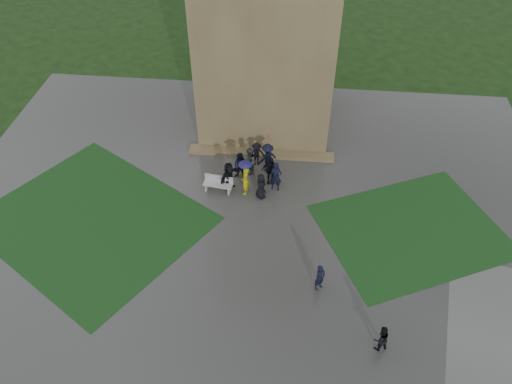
# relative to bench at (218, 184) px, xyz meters

# --- Properties ---
(ground) EXTENTS (120.00, 120.00, 0.00)m
(ground) POSITION_rel_bench_xyz_m (2.12, -7.08, -0.52)
(ground) COLOR black
(plaza) EXTENTS (34.00, 34.00, 0.02)m
(plaza) POSITION_rel_bench_xyz_m (2.12, -5.08, -0.51)
(plaza) COLOR #363533
(plaza) RESTS_ON ground
(lawn_inset_left) EXTENTS (14.10, 13.46, 0.01)m
(lawn_inset_left) POSITION_rel_bench_xyz_m (-6.38, -3.08, -0.49)
(lawn_inset_left) COLOR #123513
(lawn_inset_left) RESTS_ON plaza
(lawn_inset_right) EXTENTS (11.12, 10.15, 0.01)m
(lawn_inset_right) POSITION_rel_bench_xyz_m (10.62, -2.08, -0.49)
(lawn_inset_right) COLOR #123513
(lawn_inset_right) RESTS_ON plaza
(tower_plinth) EXTENTS (9.00, 0.80, 0.22)m
(tower_plinth) POSITION_rel_bench_xyz_m (2.12, 3.52, -0.39)
(tower_plinth) COLOR brown
(tower_plinth) RESTS_ON plaza
(bench) EXTENTS (1.73, 0.75, 0.97)m
(bench) POSITION_rel_bench_xyz_m (0.00, 0.00, 0.00)
(bench) COLOR #B3B2AE
(bench) RESTS_ON plaza
(visitor_cluster) EXTENTS (3.71, 3.74, 2.54)m
(visitor_cluster) POSITION_rel_bench_xyz_m (1.95, 1.09, 0.53)
(visitor_cluster) COLOR black
(visitor_cluster) RESTS_ON plaza
(pedestrian_mid) EXTENTS (0.65, 0.65, 1.52)m
(pedestrian_mid) POSITION_rel_bench_xyz_m (5.77, -6.28, 0.26)
(pedestrian_mid) COLOR black
(pedestrian_mid) RESTS_ON plaza
(pedestrian_near) EXTENTS (0.80, 0.63, 1.45)m
(pedestrian_near) POSITION_rel_bench_xyz_m (8.34, -9.17, 0.23)
(pedestrian_near) COLOR black
(pedestrian_near) RESTS_ON plaza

